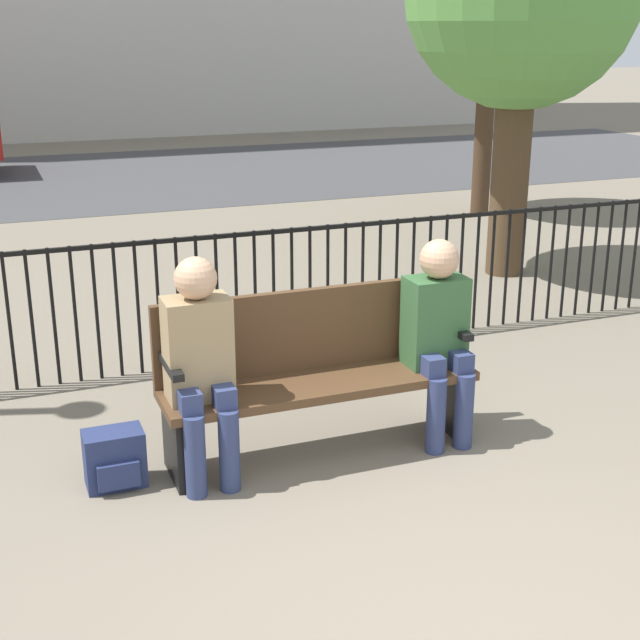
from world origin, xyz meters
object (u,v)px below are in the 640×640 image
park_bench (315,367)px  backpack (115,459)px  seated_person_0 (200,358)px  seated_person_1 (439,329)px

park_bench → backpack: park_bench is taller
park_bench → seated_person_0: seated_person_0 is taller
seated_person_0 → seated_person_1: (1.39, -0.00, -0.01)m
seated_person_0 → backpack: bearing=168.8°
seated_person_1 → backpack: seated_person_1 is taller
seated_person_1 → backpack: 1.92m
park_bench → seated_person_1: 0.74m
park_bench → backpack: size_ratio=5.72×
park_bench → seated_person_0: (-0.68, -0.13, 0.19)m
park_bench → seated_person_0: size_ratio=1.45×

